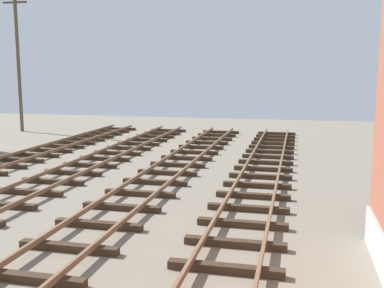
% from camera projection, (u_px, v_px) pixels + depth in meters
% --- Properties ---
extents(utility_pole_far, '(1.80, 0.24, 9.38)m').
position_uv_depth(utility_pole_far, '(18.00, 62.00, 32.24)').
color(utility_pole_far, brown).
rests_on(utility_pole_far, ground).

